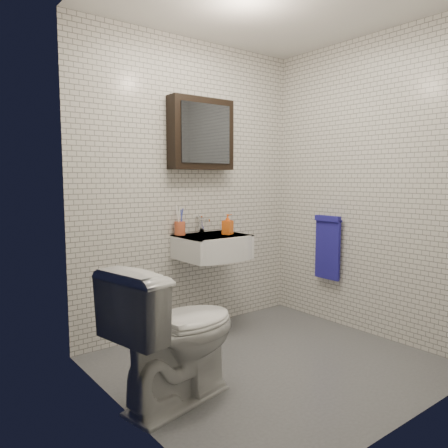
# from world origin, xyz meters

# --- Properties ---
(ground) EXTENTS (2.20, 2.00, 0.01)m
(ground) POSITION_xyz_m (0.00, 0.00, 0.01)
(ground) COLOR #4E5056
(ground) RESTS_ON ground
(room_shell) EXTENTS (2.22, 2.02, 2.51)m
(room_shell) POSITION_xyz_m (0.00, 0.00, 1.47)
(room_shell) COLOR silver
(room_shell) RESTS_ON ground
(washbasin) EXTENTS (0.55, 0.50, 0.20)m
(washbasin) POSITION_xyz_m (0.05, 0.73, 0.76)
(washbasin) COLOR white
(washbasin) RESTS_ON room_shell
(faucet) EXTENTS (0.06, 0.20, 0.15)m
(faucet) POSITION_xyz_m (0.05, 0.93, 0.92)
(faucet) COLOR silver
(faucet) RESTS_ON washbasin
(mirror_cabinet) EXTENTS (0.60, 0.15, 0.60)m
(mirror_cabinet) POSITION_xyz_m (0.05, 0.93, 1.70)
(mirror_cabinet) COLOR black
(mirror_cabinet) RESTS_ON room_shell
(towel_rail) EXTENTS (0.09, 0.30, 0.58)m
(towel_rail) POSITION_xyz_m (1.04, 0.35, 0.72)
(towel_rail) COLOR silver
(towel_rail) RESTS_ON room_shell
(toothbrush_cup) EXTENTS (0.12, 0.12, 0.25)m
(toothbrush_cup) POSITION_xyz_m (-0.16, 0.94, 0.91)
(toothbrush_cup) COLOR #CD5733
(toothbrush_cup) RESTS_ON washbasin
(soap_bottle) EXTENTS (0.11, 0.11, 0.17)m
(soap_bottle) POSITION_xyz_m (0.17, 0.72, 0.94)
(soap_bottle) COLOR #FF5B1A
(soap_bottle) RESTS_ON washbasin
(toilet) EXTENTS (0.90, 0.63, 0.84)m
(toilet) POSITION_xyz_m (-0.80, -0.03, 0.42)
(toilet) COLOR silver
(toilet) RESTS_ON ground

